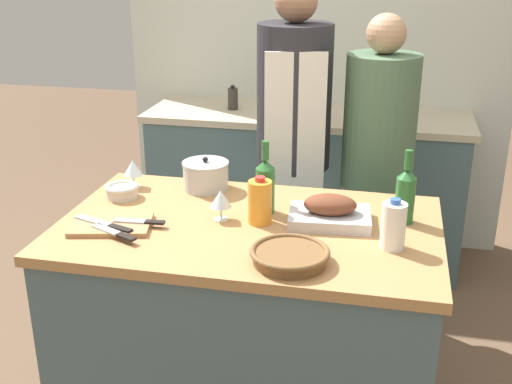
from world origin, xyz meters
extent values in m
cube|color=#4C666B|center=(0.00, 0.00, 0.43)|extent=(1.39, 0.85, 0.86)
cube|color=#B27F4C|center=(0.00, 0.00, 0.88)|extent=(1.44, 0.87, 0.04)
cube|color=#4C666B|center=(0.00, 1.58, 0.45)|extent=(1.88, 0.58, 0.90)
cube|color=beige|center=(0.00, 1.58, 0.92)|extent=(1.94, 0.60, 0.04)
cube|color=silver|center=(0.00, 1.93, 1.27)|extent=(2.44, 0.10, 2.55)
cube|color=#BCBCC1|center=(0.30, 0.07, 0.92)|extent=(0.33, 0.24, 0.04)
ellipsoid|color=brown|center=(0.30, 0.07, 0.97)|extent=(0.21, 0.15, 0.08)
cylinder|color=brown|center=(0.20, -0.28, 0.92)|extent=(0.25, 0.25, 0.04)
torus|color=brown|center=(0.20, -0.28, 0.94)|extent=(0.27, 0.27, 0.02)
cube|color=#AD7F51|center=(-0.50, -0.14, 0.91)|extent=(0.33, 0.26, 0.02)
cylinder|color=#B7B7BC|center=(-0.26, 0.32, 0.95)|extent=(0.19, 0.19, 0.11)
cylinder|color=#B7B7BC|center=(-0.26, 0.32, 1.01)|extent=(0.20, 0.20, 0.01)
sphere|color=black|center=(-0.26, 0.32, 1.03)|extent=(0.02, 0.02, 0.02)
cylinder|color=beige|center=(-0.58, 0.15, 0.92)|extent=(0.13, 0.13, 0.05)
torus|color=beige|center=(-0.58, 0.15, 0.94)|extent=(0.14, 0.14, 0.02)
cylinder|color=orange|center=(0.04, 0.02, 0.98)|extent=(0.09, 0.09, 0.17)
cylinder|color=red|center=(0.04, 0.02, 1.07)|extent=(0.04, 0.04, 0.02)
cylinder|color=white|center=(0.53, -0.09, 0.98)|extent=(0.09, 0.09, 0.17)
cylinder|color=#3360B2|center=(0.53, -0.09, 1.07)|extent=(0.04, 0.04, 0.02)
cylinder|color=#28662D|center=(0.04, 0.13, 0.99)|extent=(0.07, 0.07, 0.18)
cone|color=#28662D|center=(0.04, 0.13, 1.10)|extent=(0.07, 0.07, 0.04)
cylinder|color=#28662D|center=(0.04, 0.13, 1.15)|extent=(0.03, 0.03, 0.08)
cylinder|color=#28662D|center=(0.57, 0.14, 0.99)|extent=(0.07, 0.07, 0.18)
cone|color=#28662D|center=(0.57, 0.14, 1.09)|extent=(0.07, 0.07, 0.03)
cylinder|color=#28662D|center=(0.57, 0.14, 1.15)|extent=(0.03, 0.03, 0.07)
cylinder|color=silver|center=(-0.11, 0.02, 0.90)|extent=(0.06, 0.06, 0.00)
cylinder|color=silver|center=(-0.11, 0.02, 0.93)|extent=(0.01, 0.01, 0.05)
cone|color=silver|center=(-0.11, 0.02, 0.99)|extent=(0.08, 0.08, 0.07)
cylinder|color=silver|center=(-0.58, 0.28, 0.90)|extent=(0.06, 0.06, 0.00)
cylinder|color=silver|center=(-0.58, 0.28, 0.93)|extent=(0.01, 0.01, 0.05)
cone|color=silver|center=(-0.58, 0.28, 0.99)|extent=(0.08, 0.08, 0.07)
cube|color=#B7B7BC|center=(-0.57, -0.14, 0.92)|extent=(0.17, 0.09, 0.01)
cube|color=black|center=(-0.44, -0.19, 0.92)|extent=(0.11, 0.06, 0.01)
cube|color=#B7B7BC|center=(-0.43, -0.11, 0.92)|extent=(0.12, 0.04, 0.01)
cube|color=black|center=(-0.33, -0.11, 0.92)|extent=(0.08, 0.03, 0.01)
cube|color=#B7B7BC|center=(-0.49, -0.20, 0.92)|extent=(0.13, 0.09, 0.01)
cube|color=black|center=(-0.39, -0.25, 0.92)|extent=(0.08, 0.06, 0.01)
cylinder|color=maroon|center=(0.43, 1.46, 1.02)|extent=(0.05, 0.05, 0.17)
cylinder|color=black|center=(0.43, 1.46, 1.12)|extent=(0.02, 0.02, 0.02)
cylinder|color=#B28E2D|center=(0.10, 1.42, 1.02)|extent=(0.07, 0.07, 0.17)
cylinder|color=black|center=(0.10, 1.42, 1.11)|extent=(0.03, 0.03, 0.02)
cylinder|color=#332D28|center=(-0.46, 1.58, 1.00)|extent=(0.06, 0.06, 0.13)
cylinder|color=black|center=(-0.46, 1.58, 1.08)|extent=(0.03, 0.03, 0.02)
cube|color=beige|center=(0.03, 0.89, 0.42)|extent=(0.33, 0.25, 0.84)
cylinder|color=#28282D|center=(0.03, 0.89, 1.19)|extent=(0.37, 0.37, 0.70)
sphere|color=#996B4C|center=(0.03, 0.89, 1.64)|extent=(0.20, 0.20, 0.20)
cube|color=silver|center=(0.06, 0.71, 0.99)|extent=(0.28, 0.07, 0.89)
cube|color=beige|center=(0.44, 0.89, 0.38)|extent=(0.33, 0.27, 0.77)
cylinder|color=#4C6B4C|center=(0.44, 0.89, 1.09)|extent=(0.35, 0.35, 0.64)
sphere|color=tan|center=(0.44, 0.89, 1.50)|extent=(0.19, 0.19, 0.19)
camera|label=1|loc=(0.50, -2.16, 1.89)|focal=45.00mm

